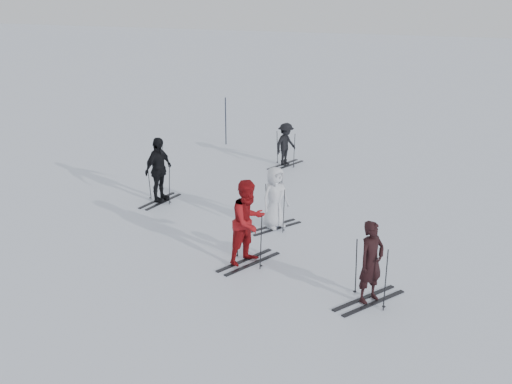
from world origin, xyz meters
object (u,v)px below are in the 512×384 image
skier_grey (275,198)px  piste_marker (226,121)px  skier_near_dark (371,263)px  skier_red (248,223)px  skier_uphill_left (159,171)px  skier_uphill_far (286,145)px

skier_grey → piste_marker: piste_marker is taller
skier_near_dark → skier_red: bearing=106.1°
skier_uphill_left → skier_uphill_far: (2.43, 4.87, -0.21)m
skier_grey → skier_uphill_far: size_ratio=1.10×
skier_near_dark → skier_grey: size_ratio=1.05×
skier_uphill_far → skier_red: bearing=-147.5°
skier_near_dark → skier_uphill_left: (-6.90, 4.09, 0.10)m
skier_grey → piste_marker: 9.00m
skier_uphill_far → skier_near_dark: bearing=-131.6°
skier_near_dark → skier_uphill_left: skier_uphill_left is taller
skier_near_dark → skier_uphill_far: bearing=60.3°
skier_uphill_left → piste_marker: skier_uphill_left is taller
skier_uphill_far → piste_marker: piste_marker is taller
skier_grey → skier_uphill_far: skier_grey is taller
skier_near_dark → skier_uphill_far: (-4.47, 8.95, -0.12)m
skier_uphill_left → skier_uphill_far: skier_uphill_left is taller
skier_uphill_left → piste_marker: size_ratio=1.03×
skier_near_dark → piste_marker: bearing=68.1°
skier_red → skier_uphill_left: bearing=76.9°
skier_uphill_left → piste_marker: bearing=16.2°
skier_near_dark → skier_red: skier_red is taller
skier_grey → skier_uphill_left: 3.94m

